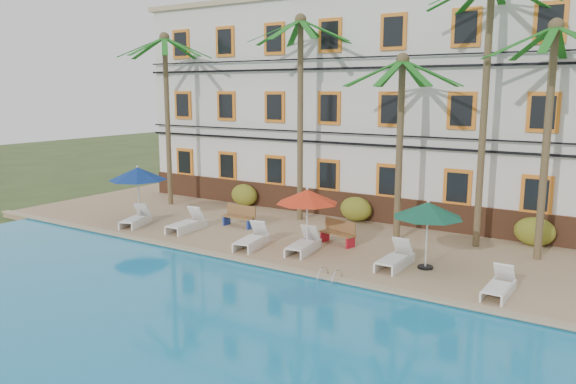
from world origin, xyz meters
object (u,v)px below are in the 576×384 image
Objects in this scene: palm_a at (167,96)px; lounger_e at (395,258)px; palm_e at (549,108)px; umbrella_red at (307,197)px; bench_right at (339,232)px; palm_d at (486,77)px; palm_b at (300,91)px; pool_ladder at (330,280)px; umbrella_green at (428,210)px; palm_c at (401,120)px; bench_left at (239,216)px; lounger_f at (499,286)px; lounger_b at (187,223)px; lounger_c at (253,239)px; lounger_d at (304,244)px; umbrella_blue at (138,174)px; lounger_a at (136,219)px.

palm_a reaches higher than lounger_e.
palm_e is at bearing -0.09° from palm_a.
umbrella_red is 1.47× the size of bench_right.
palm_e is (2.23, -0.51, -1.02)m from palm_d.
palm_d is (7.91, -0.14, 0.50)m from palm_b.
umbrella_green is at bearing 52.07° from pool_ladder.
palm_c is at bearing 111.52° from lounger_e.
palm_b is at bearing 170.07° from palm_c.
palm_a is at bearing 179.91° from palm_e.
palm_a is 5.74× the size of bench_left.
palm_a reaches higher than lounger_f.
palm_a reaches higher than umbrella_green.
bench_right is (-6.40, 2.29, 0.20)m from lounger_f.
palm_d is 7.95m from lounger_f.
palm_e reaches higher than lounger_b.
bench_right is (2.56, 2.08, 0.17)m from lounger_c.
lounger_e is 8.01m from bench_left.
lounger_c is at bearing -170.78° from umbrella_green.
lounger_d is 1.27× the size of bench_right.
palm_c is 11.57m from umbrella_blue.
bench_left is (-4.25, 1.41, -1.50)m from umbrella_red.
bench_right is 4.14m from pool_ladder.
pool_ladder is at bearing -15.30° from lounger_b.
palm_d reaches higher than umbrella_blue.
palm_c is 9.65× the size of pool_ladder.
umbrella_red reaches higher than lounger_b.
umbrella_blue reaches higher than umbrella_green.
palm_a is 8.04m from bench_left.
palm_b reaches higher than pool_ladder.
lounger_b is at bearing -38.70° from palm_a.
umbrella_green is at bearing -15.50° from bench_right.
bench_right reaches higher than lounger_c.
bench_left is (-9.42, -2.39, -5.78)m from palm_d.
umbrella_blue is 4.89m from bench_left.
umbrella_red is 1.72m from lounger_d.
lounger_a is (2.06, -4.18, -5.23)m from palm_a.
bench_left is at bearing 177.74° from bench_right.
lounger_c is (3.77, -0.51, -0.01)m from lounger_b.
palm_a is 14.93m from pool_ladder.
palm_a is at bearing -175.19° from palm_b.
bench_left is 7.72m from pool_ladder.
lounger_b is (-10.81, -4.15, -5.95)m from palm_d.
lounger_a is at bearing -179.97° from lounger_c.
bench_right is at bearing 113.98° from pool_ladder.
lounger_e is at bearing -68.48° from palm_c.
palm_d is 5.02× the size of lounger_a.
pool_ladder is at bearing -47.14° from umbrella_red.
umbrella_blue is at bearing 168.66° from pool_ladder.
umbrella_blue is 1.62× the size of bench_right.
umbrella_red is 4.48m from umbrella_green.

